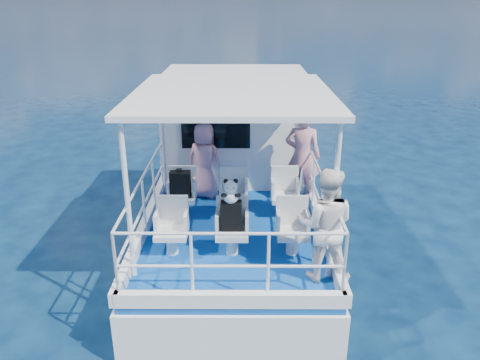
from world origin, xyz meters
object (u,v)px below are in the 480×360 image
object	(u,v)px
passenger_port_fwd	(205,161)
passenger_stbd_aft	(325,225)
panda	(231,191)
backpack_center	(231,216)

from	to	relation	value
passenger_port_fwd	passenger_stbd_aft	xyz separation A→B (m)	(1.81, -2.79, 0.07)
passenger_port_fwd	panda	xyz separation A→B (m)	(0.54, -2.16, 0.30)
backpack_center	panda	world-z (taller)	panda
panda	passenger_stbd_aft	bearing A→B (deg)	-26.49
passenger_port_fwd	panda	size ratio (longest dim) A/B	3.94
panda	backpack_center	bearing A→B (deg)	80.25
backpack_center	panda	size ratio (longest dim) A/B	1.24
passenger_stbd_aft	panda	distance (m)	1.43
passenger_port_fwd	passenger_stbd_aft	world-z (taller)	passenger_stbd_aft
passenger_port_fwd	backpack_center	size ratio (longest dim) A/B	3.17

